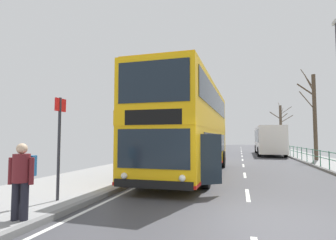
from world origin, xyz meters
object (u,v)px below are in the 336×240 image
object	(u,v)px
pedestrian_companion	(22,175)
bus_stop_sign_near	(59,137)
bare_tree_far_00	(281,126)
bare_tree_far_02	(314,114)
background_bus_far_lane	(269,140)
double_decker_bus_main	(190,128)

from	to	relation	value
pedestrian_companion	bus_stop_sign_near	bearing A→B (deg)	103.16
bare_tree_far_00	bare_tree_far_02	distance (m)	20.34
pedestrian_companion	bare_tree_far_02	distance (m)	21.29
bus_stop_sign_near	background_bus_far_lane	bearing A→B (deg)	72.63
pedestrian_companion	bare_tree_far_02	bearing A→B (deg)	61.49
background_bus_far_lane	pedestrian_companion	bearing A→B (deg)	-105.56
double_decker_bus_main	bare_tree_far_00	size ratio (longest dim) A/B	1.59
double_decker_bus_main	pedestrian_companion	bearing A→B (deg)	-103.05
bare_tree_far_02	double_decker_bus_main	bearing A→B (deg)	-129.21
background_bus_far_lane	bare_tree_far_00	distance (m)	12.54
bus_stop_sign_near	bare_tree_far_02	xyz separation A→B (m)	(10.48, 16.87, 1.86)
double_decker_bus_main	bus_stop_sign_near	world-z (taller)	double_decker_bus_main
double_decker_bus_main	pedestrian_companion	size ratio (longest dim) A/B	7.38
bus_stop_sign_near	bare_tree_far_00	bearing A→B (deg)	73.74
background_bus_far_lane	double_decker_bus_main	bearing A→B (deg)	-106.73
background_bus_far_lane	bus_stop_sign_near	xyz separation A→B (m)	(-7.88, -25.18, 0.19)
bus_stop_sign_near	bare_tree_far_00	xyz separation A→B (m)	(10.85, 37.21, 1.77)
bare_tree_far_00	double_decker_bus_main	bearing A→B (deg)	-105.62
background_bus_far_lane	bare_tree_far_02	bearing A→B (deg)	-72.65
bare_tree_far_02	background_bus_far_lane	bearing A→B (deg)	107.35
bus_stop_sign_near	bare_tree_far_00	world-z (taller)	bare_tree_far_00
bare_tree_far_02	bare_tree_far_00	bearing A→B (deg)	88.93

